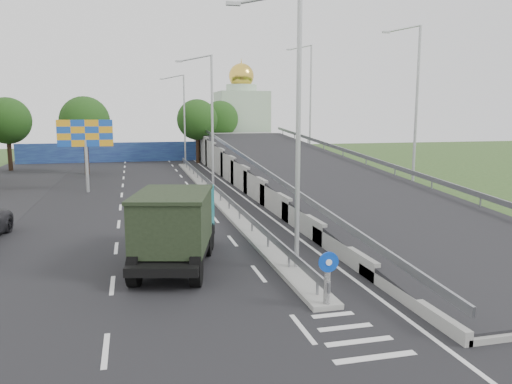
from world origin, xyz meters
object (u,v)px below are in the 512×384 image
object	(u,v)px
lamp_post_mid	(210,115)
sign_bollard	(327,278)
lamp_post_far	(183,114)
dump_truck	(177,223)
billboard	(85,137)
lamp_post_near	(293,119)
church	(242,118)

from	to	relation	value
lamp_post_mid	sign_bollard	bearing A→B (deg)	-90.26
lamp_post_far	lamp_post_mid	bearing A→B (deg)	-90.00
lamp_post_mid	lamp_post_far	world-z (taller)	same
dump_truck	billboard	bearing A→B (deg)	117.96
lamp_post_far	billboard	size ratio (longest dim) A/B	1.83
billboard	lamp_post_near	bearing A→B (deg)	-67.51
sign_bollard	billboard	xyz separation A→B (m)	(-9.00, 25.83, 3.15)
lamp_post_near	billboard	world-z (taller)	lamp_post_near
lamp_post_near	dump_truck	bearing A→B (deg)	152.65
sign_bollard	lamp_post_mid	distance (m)	24.30
lamp_post_far	billboard	bearing A→B (deg)	-116.84
church	lamp_post_near	bearing A→B (deg)	-100.38
dump_truck	lamp_post_mid	bearing A→B (deg)	90.85
lamp_post_near	lamp_post_far	xyz separation A→B (m)	(0.00, 40.00, 0.00)
sign_bollard	church	bearing A→B (deg)	80.19
sign_bollard	lamp_post_far	xyz separation A→B (m)	(0.11, 43.83, 4.77)
lamp_post_mid	dump_truck	xyz separation A→B (m)	(-4.14, -17.86, -4.12)
lamp_post_far	church	xyz separation A→B (m)	(9.89, 14.00, -0.50)
lamp_post_near	church	xyz separation A→B (m)	(9.89, 54.00, -0.50)
dump_truck	church	bearing A→B (deg)	88.77
church	dump_truck	bearing A→B (deg)	-105.14
lamp_post_far	dump_truck	size ratio (longest dim) A/B	1.38
lamp_post_near	church	size ratio (longest dim) A/B	0.73
lamp_post_mid	billboard	bearing A→B (deg)	167.62
lamp_post_far	dump_truck	distance (m)	38.31
church	lamp_post_far	bearing A→B (deg)	-125.24
church	lamp_post_mid	bearing A→B (deg)	-106.22
lamp_post_near	billboard	distance (m)	23.87
dump_truck	lamp_post_near	bearing A→B (deg)	-13.44
lamp_post_mid	dump_truck	world-z (taller)	lamp_post_mid
billboard	dump_truck	world-z (taller)	billboard
sign_bollard	church	xyz separation A→B (m)	(10.00, 57.83, 4.28)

